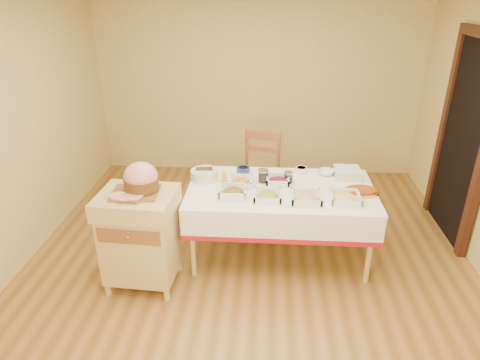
# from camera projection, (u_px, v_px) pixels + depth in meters

# --- Properties ---
(room_shell) EXTENTS (5.00, 5.00, 5.00)m
(room_shell) POSITION_uv_depth(u_px,v_px,m) (249.00, 146.00, 3.69)
(room_shell) COLOR olive
(room_shell) RESTS_ON ground
(doorway) EXTENTS (0.09, 1.10, 2.20)m
(doorway) POSITION_uv_depth(u_px,v_px,m) (464.00, 138.00, 4.45)
(doorway) COLOR black
(doorway) RESTS_ON ground
(dining_table) EXTENTS (1.82, 1.02, 0.76)m
(dining_table) POSITION_uv_depth(u_px,v_px,m) (280.00, 203.00, 4.24)
(dining_table) COLOR tan
(dining_table) RESTS_ON ground
(butcher_cart) EXTENTS (0.69, 0.59, 0.93)m
(butcher_cart) POSITION_uv_depth(u_px,v_px,m) (140.00, 234.00, 3.85)
(butcher_cart) COLOR tan
(butcher_cart) RESTS_ON ground
(dining_chair) EXTENTS (0.56, 0.54, 1.02)m
(dining_chair) POSITION_uv_depth(u_px,v_px,m) (258.00, 175.00, 5.02)
(dining_chair) COLOR brown
(dining_chair) RESTS_ON ground
(ham_on_board) EXTENTS (0.42, 0.40, 0.28)m
(ham_on_board) POSITION_uv_depth(u_px,v_px,m) (140.00, 180.00, 3.65)
(ham_on_board) COLOR brown
(ham_on_board) RESTS_ON butcher_cart
(serving_dish_a) EXTENTS (0.26, 0.26, 0.11)m
(serving_dish_a) POSITION_uv_depth(u_px,v_px,m) (233.00, 192.00, 4.02)
(serving_dish_a) COLOR silver
(serving_dish_a) RESTS_ON dining_table
(serving_dish_b) EXTENTS (0.25, 0.25, 0.10)m
(serving_dish_b) POSITION_uv_depth(u_px,v_px,m) (267.00, 196.00, 3.95)
(serving_dish_b) COLOR silver
(serving_dish_b) RESTS_ON dining_table
(serving_dish_c) EXTENTS (0.27, 0.27, 0.11)m
(serving_dish_c) POSITION_uv_depth(u_px,v_px,m) (306.00, 198.00, 3.91)
(serving_dish_c) COLOR silver
(serving_dish_c) RESTS_ON dining_table
(serving_dish_d) EXTENTS (0.27, 0.27, 0.10)m
(serving_dish_d) POSITION_uv_depth(u_px,v_px,m) (345.00, 198.00, 3.92)
(serving_dish_d) COLOR silver
(serving_dish_d) RESTS_ON dining_table
(serving_dish_e) EXTENTS (0.24, 0.23, 0.11)m
(serving_dish_e) POSITION_uv_depth(u_px,v_px,m) (241.00, 182.00, 4.22)
(serving_dish_e) COLOR silver
(serving_dish_e) RESTS_ON dining_table
(serving_dish_f) EXTENTS (0.24, 0.23, 0.11)m
(serving_dish_f) POSITION_uv_depth(u_px,v_px,m) (278.00, 180.00, 4.26)
(serving_dish_f) COLOR silver
(serving_dish_f) RESTS_ON dining_table
(small_bowl_left) EXTENTS (0.11, 0.11, 0.05)m
(small_bowl_left) POSITION_uv_depth(u_px,v_px,m) (207.00, 168.00, 4.55)
(small_bowl_left) COLOR silver
(small_bowl_left) RESTS_ON dining_table
(small_bowl_mid) EXTENTS (0.14, 0.14, 0.06)m
(small_bowl_mid) POSITION_uv_depth(u_px,v_px,m) (243.00, 170.00, 4.51)
(small_bowl_mid) COLOR navy
(small_bowl_mid) RESTS_ON dining_table
(small_bowl_right) EXTENTS (0.12, 0.12, 0.06)m
(small_bowl_right) POSITION_uv_depth(u_px,v_px,m) (301.00, 170.00, 4.50)
(small_bowl_right) COLOR silver
(small_bowl_right) RESTS_ON dining_table
(bowl_white_imported) EXTENTS (0.17, 0.17, 0.04)m
(bowl_white_imported) POSITION_uv_depth(u_px,v_px,m) (273.00, 175.00, 4.42)
(bowl_white_imported) COLOR silver
(bowl_white_imported) RESTS_ON dining_table
(bowl_small_imported) EXTENTS (0.22, 0.22, 0.05)m
(bowl_small_imported) POSITION_uv_depth(u_px,v_px,m) (326.00, 172.00, 4.46)
(bowl_small_imported) COLOR silver
(bowl_small_imported) RESTS_ON dining_table
(preserve_jar_left) EXTENTS (0.11, 0.11, 0.13)m
(preserve_jar_left) POSITION_uv_depth(u_px,v_px,m) (263.00, 176.00, 4.28)
(preserve_jar_left) COLOR silver
(preserve_jar_left) RESTS_ON dining_table
(preserve_jar_right) EXTENTS (0.09, 0.09, 0.11)m
(preserve_jar_right) POSITION_uv_depth(u_px,v_px,m) (288.00, 178.00, 4.27)
(preserve_jar_right) COLOR silver
(preserve_jar_right) RESTS_ON dining_table
(mustard_bottle) EXTENTS (0.05, 0.05, 0.16)m
(mustard_bottle) POSITION_uv_depth(u_px,v_px,m) (224.00, 177.00, 4.24)
(mustard_bottle) COLOR yellow
(mustard_bottle) RESTS_ON dining_table
(bread_basket) EXTENTS (0.28, 0.28, 0.12)m
(bread_basket) POSITION_uv_depth(u_px,v_px,m) (204.00, 175.00, 4.34)
(bread_basket) COLOR silver
(bread_basket) RESTS_ON dining_table
(plate_stack) EXTENTS (0.26, 0.26, 0.09)m
(plate_stack) POSITION_uv_depth(u_px,v_px,m) (347.00, 173.00, 4.39)
(plate_stack) COLOR silver
(plate_stack) RESTS_ON dining_table
(brass_platter) EXTENTS (0.33, 0.24, 0.04)m
(brass_platter) POSITION_uv_depth(u_px,v_px,m) (362.00, 191.00, 4.07)
(brass_platter) COLOR gold
(brass_platter) RESTS_ON dining_table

